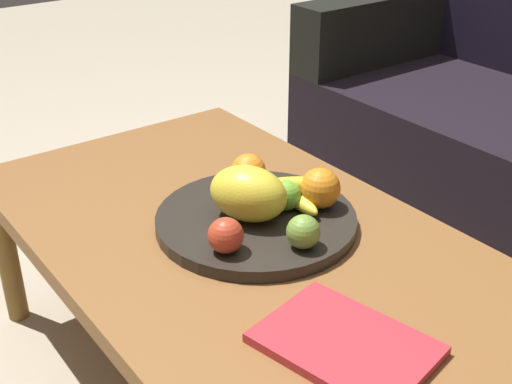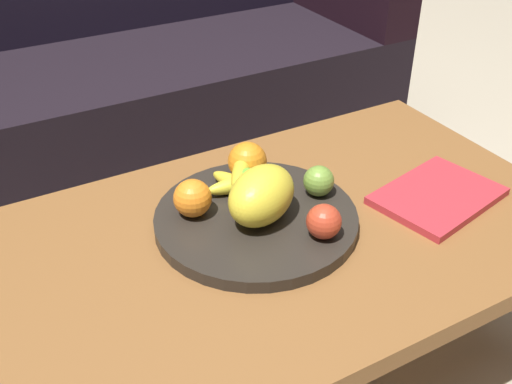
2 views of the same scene
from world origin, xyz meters
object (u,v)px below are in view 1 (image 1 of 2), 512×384
object	(u,v)px
fruit_bowl	(256,220)
apple_right	(303,232)
orange_front	(248,171)
apple_left	(287,196)
banana_bunch	(294,194)
orange_left	(320,188)
apple_front	(226,235)
coffee_table	(244,253)
magazine	(345,344)
melon_large_front	(248,193)

from	to	relation	value
fruit_bowl	apple_right	world-z (taller)	apple_right
orange_front	apple_left	xyz separation A→B (m)	(0.12, 0.00, -0.01)
apple_right	apple_left	bearing A→B (deg)	153.24
orange_front	banana_bunch	world-z (taller)	orange_front
fruit_bowl	banana_bunch	world-z (taller)	banana_bunch
orange_left	apple_front	world-z (taller)	orange_left
coffee_table	apple_left	world-z (taller)	apple_left
apple_left	orange_front	bearing A→B (deg)	-178.24
apple_left	magazine	xyz separation A→B (m)	(0.35, -0.17, -0.05)
magazine	coffee_table	bearing A→B (deg)	156.95
melon_large_front	orange_front	xyz separation A→B (m)	(-0.11, 0.08, -0.02)
banana_bunch	magazine	distance (m)	0.40
melon_large_front	orange_front	bearing A→B (deg)	143.97
apple_front	banana_bunch	world-z (taller)	apple_front
orange_left	banana_bunch	xyz separation A→B (m)	(-0.03, -0.04, -0.01)
melon_large_front	apple_front	bearing A→B (deg)	-54.75
melon_large_front	apple_left	world-z (taller)	melon_large_front
coffee_table	fruit_bowl	distance (m)	0.07
apple_front	magazine	size ratio (longest dim) A/B	0.26
apple_left	banana_bunch	world-z (taller)	same
apple_front	apple_right	bearing A→B (deg)	59.57
coffee_table	apple_right	size ratio (longest dim) A/B	19.40
melon_large_front	orange_left	bearing A→B (deg)	71.68
melon_large_front	orange_left	distance (m)	0.15
apple_left	apple_right	distance (m)	0.14
banana_bunch	magazine	xyz separation A→B (m)	(0.35, -0.19, -0.04)
orange_front	apple_right	xyz separation A→B (m)	(0.25, -0.06, -0.01)
orange_left	apple_front	distance (m)	0.24
orange_left	banana_bunch	distance (m)	0.05
melon_large_front	magazine	xyz separation A→B (m)	(0.37, -0.09, -0.07)
melon_large_front	banana_bunch	size ratio (longest dim) A/B	0.96
orange_left	banana_bunch	size ratio (longest dim) A/B	0.51
orange_front	fruit_bowl	bearing A→B (deg)	-28.99
coffee_table	fruit_bowl	xyz separation A→B (m)	(-0.02, 0.04, 0.05)
fruit_bowl	melon_large_front	world-z (taller)	melon_large_front
fruit_bowl	apple_left	size ratio (longest dim) A/B	6.41
apple_right	orange_front	bearing A→B (deg)	166.58
apple_left	banana_bunch	distance (m)	0.02
melon_large_front	fruit_bowl	bearing A→B (deg)	93.64
melon_large_front	apple_left	size ratio (longest dim) A/B	2.52
melon_large_front	apple_right	bearing A→B (deg)	7.29
melon_large_front	apple_right	xyz separation A→B (m)	(0.14, 0.02, -0.02)
coffee_table	magazine	size ratio (longest dim) A/B	4.79
melon_large_front	apple_front	xyz separation A→B (m)	(0.07, -0.10, -0.02)
apple_right	banana_bunch	bearing A→B (deg)	146.86
orange_left	apple_left	bearing A→B (deg)	-116.54
apple_front	apple_left	xyz separation A→B (m)	(-0.05, 0.18, -0.00)
apple_left	melon_large_front	bearing A→B (deg)	-101.72
melon_large_front	magazine	world-z (taller)	melon_large_front
apple_front	apple_left	size ratio (longest dim) A/B	1.06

